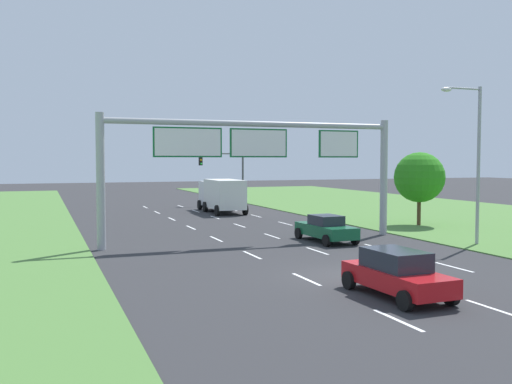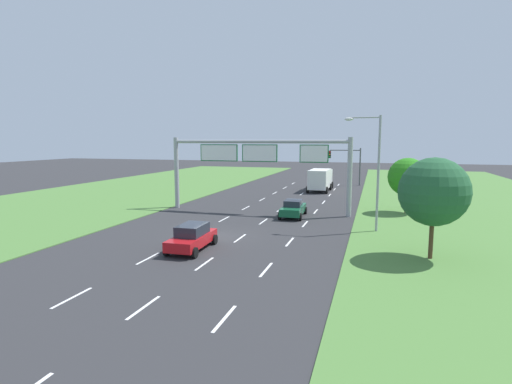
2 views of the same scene
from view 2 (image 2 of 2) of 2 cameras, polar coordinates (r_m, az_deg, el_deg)
ground_plane at (r=28.33m, az=-5.66°, el=-6.34°), size 200.00×200.00×0.00m
grass_verge_right at (r=37.56m, az=32.64°, el=-4.04°), size 24.00×120.00×0.06m
grass_verge_left at (r=47.90m, az=-24.73°, el=-1.32°), size 24.00×120.00×0.06m
lane_dashes_inner_left at (r=37.17m, az=-2.90°, el=-3.02°), size 0.14×56.40×0.01m
lane_dashes_inner_right at (r=36.17m, az=2.35°, el=-3.31°), size 0.14×56.40×0.01m
lane_dashes_slip at (r=35.48m, az=7.84°, el=-3.58°), size 0.14×56.40×0.01m
car_near_red at (r=25.01m, az=-9.13°, el=-6.37°), size 2.10×4.35×1.58m
car_lead_silver at (r=35.39m, az=5.33°, el=-2.35°), size 2.12×4.43×1.50m
box_truck at (r=54.21m, az=9.22°, el=1.88°), size 2.79×7.43×2.90m
sign_gantry at (r=37.19m, az=0.21°, el=4.69°), size 17.24×0.44×7.00m
traffic_light_mast at (r=61.61m, az=12.86°, el=4.55°), size 4.76×0.49×5.60m
street_lamp at (r=30.25m, az=16.41°, el=4.00°), size 2.61×0.32×8.50m
roadside_tree_near at (r=24.28m, az=24.06°, el=0.02°), size 3.84×3.84×5.79m
roadside_tree_mid at (r=39.04m, az=20.82°, el=2.02°), size 3.49×3.49×5.14m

